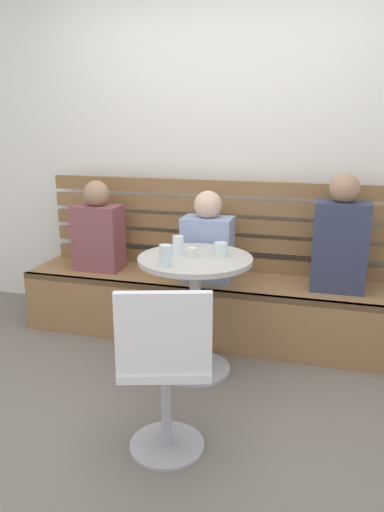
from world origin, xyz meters
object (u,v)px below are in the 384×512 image
cup_glass_short (221,249)px  cup_water_clear (178,245)px  booth_bench (211,307)px  cafe_table (195,292)px  cup_espresso_small (192,252)px  cup_glass_tall (166,256)px  person_child_left (98,231)px  person_child_middle (208,242)px  person_adult (340,239)px  white_chair (165,366)px

cup_glass_short → cup_water_clear: (-0.26, -0.03, 0.02)m
booth_bench → cup_water_clear: size_ratio=24.55×
cafe_table → cup_espresso_small: cup_espresso_small is taller
cup_water_clear → cup_glass_tall: bearing=-87.6°
cup_glass_tall → cup_glass_short: size_ratio=1.50×
cup_glass_short → cup_espresso_small: bearing=-158.2°
person_child_left → cup_water_clear: bearing=-31.8°
person_child_middle → cup_water_clear: 0.46m
person_adult → cafe_table: bearing=-147.6°
booth_bench → person_child_middle: 0.49m
person_child_left → cup_water_clear: (0.77, -0.48, 0.06)m
white_chair → cup_espresso_small: bearing=97.5°
person_child_middle → cup_glass_short: size_ratio=7.81×
white_chair → cup_glass_short: white_chair is taller
white_chair → cup_glass_short: size_ratio=10.63×
cup_glass_tall → cup_glass_short: 0.38m
booth_bench → cafe_table: (0.03, -0.52, 0.30)m
cup_espresso_small → cup_water_clear: size_ratio=0.51×
cup_water_clear → person_adult: bearing=27.2°
white_chair → person_child_left: bearing=126.3°
booth_bench → person_adult: person_adult is taller
cafe_table → white_chair: (0.09, -0.81, -0.05)m
person_child_middle → white_chair: bearing=-84.1°
person_child_middle → cup_glass_tall: size_ratio=5.21×
person_adult → person_child_left: bearing=-179.7°
person_adult → person_child_left: person_adult is taller
cup_glass_short → cafe_table: bearing=-154.3°
cup_glass_tall → cup_glass_short: bearing=49.6°
person_adult → cup_glass_tall: person_adult is taller
cafe_table → cup_glass_tall: (-0.11, -0.22, 0.28)m
cafe_table → white_chair: size_ratio=0.87×
white_chair → cup_espresso_small: 0.88m
white_chair → person_adult: 1.56m
person_child_middle → cup_glass_short: (0.19, -0.42, 0.07)m
person_adult → cup_glass_short: person_adult is taller
person_adult → person_child_left: 1.71m
cup_glass_tall → person_child_middle: bearing=85.2°
booth_bench → person_child_middle: (-0.02, -0.03, 0.49)m
booth_bench → person_child_left: person_child_left is taller
cup_glass_tall → person_adult: bearing=38.7°
person_child_middle → cup_glass_tall: bearing=-94.8°
person_child_middle → person_child_left: bearing=178.0°
person_adult → person_child_middle: (-0.87, -0.04, -0.07)m
cafe_table → cup_water_clear: (-0.12, 0.04, 0.28)m
cup_water_clear → person_child_left: bearing=148.2°
cup_water_clear → booth_bench: bearing=79.5°
cup_water_clear → cup_espresso_small: bearing=-20.2°
person_child_middle → cup_espresso_small: bearing=-86.8°
person_child_left → person_child_middle: 0.84m
person_child_left → cup_espresso_small: (0.87, -0.51, 0.03)m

